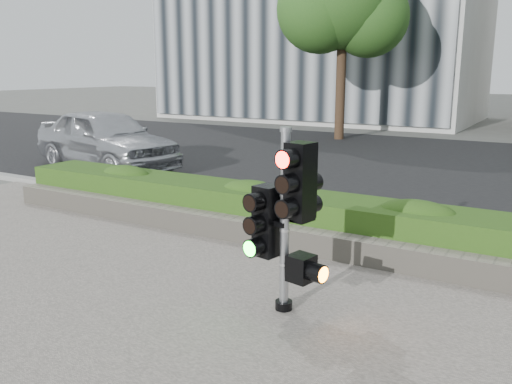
% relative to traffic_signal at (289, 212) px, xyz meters
% --- Properties ---
extents(ground, '(120.00, 120.00, 0.00)m').
position_rel_traffic_signal_xyz_m(ground, '(-0.75, -0.06, -1.14)').
color(ground, '#51514C').
rests_on(ground, ground).
extents(road, '(60.00, 13.00, 0.02)m').
position_rel_traffic_signal_xyz_m(road, '(-0.75, 9.94, -1.13)').
color(road, black).
rests_on(road, ground).
extents(curb, '(60.00, 0.25, 0.12)m').
position_rel_traffic_signal_xyz_m(curb, '(-0.75, 3.09, -1.08)').
color(curb, gray).
rests_on(curb, ground).
extents(stone_wall, '(12.00, 0.32, 0.34)m').
position_rel_traffic_signal_xyz_m(stone_wall, '(-0.75, 1.84, -0.94)').
color(stone_wall, gray).
rests_on(stone_wall, sidewalk).
extents(hedge, '(12.00, 1.00, 0.68)m').
position_rel_traffic_signal_xyz_m(hedge, '(-0.75, 2.49, -0.77)').
color(hedge, '#4B7D26').
rests_on(hedge, sidewalk).
extents(tree_left, '(4.61, 4.03, 7.34)m').
position_rel_traffic_signal_xyz_m(tree_left, '(-5.27, 14.49, 3.90)').
color(tree_left, black).
rests_on(tree_left, ground).
extents(traffic_signal, '(0.73, 0.58, 2.02)m').
position_rel_traffic_signal_xyz_m(traffic_signal, '(0.00, 0.00, 0.00)').
color(traffic_signal, black).
rests_on(traffic_signal, sidewalk).
extents(car_silver, '(4.98, 2.79, 1.60)m').
position_rel_traffic_signal_xyz_m(car_silver, '(-8.22, 5.36, -0.32)').
color(car_silver, '#BABCC2').
rests_on(car_silver, road).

